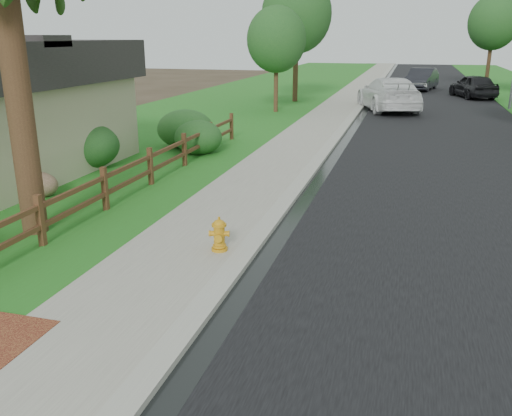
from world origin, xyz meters
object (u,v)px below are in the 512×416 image
(ranch_fence, at_px, (129,175))
(dark_car_mid, at_px, (473,86))
(white_suv, at_px, (389,94))
(fire_hydrant, at_px, (219,235))

(ranch_fence, xyz_separation_m, dark_car_mid, (10.80, 27.63, 0.19))
(white_suv, bearing_deg, ranch_fence, 57.17)
(fire_hydrant, height_order, dark_car_mid, dark_car_mid)
(ranch_fence, bearing_deg, dark_car_mid, 68.65)
(fire_hydrant, bearing_deg, white_suv, 84.67)
(fire_hydrant, xyz_separation_m, dark_car_mid, (7.30, 30.63, 0.40))
(fire_hydrant, bearing_deg, ranch_fence, 139.41)
(fire_hydrant, distance_m, dark_car_mid, 31.49)
(dark_car_mid, bearing_deg, white_suv, 39.92)
(white_suv, height_order, dark_car_mid, white_suv)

